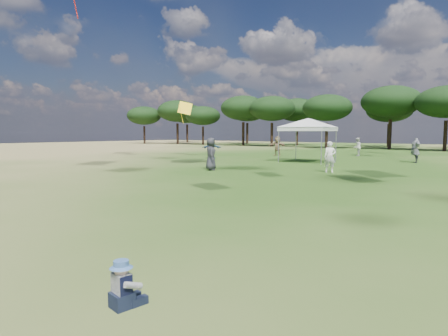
{
  "coord_description": "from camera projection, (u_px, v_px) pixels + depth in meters",
  "views": [
    {
      "loc": [
        3.7,
        -0.59,
        1.95
      ],
      "look_at": [
        0.36,
        3.6,
        1.44
      ],
      "focal_mm": 30.0,
      "sensor_mm": 36.0,
      "label": 1
    }
  ],
  "objects": [
    {
      "name": "tent_left",
      "position": [
        308.0,
        120.0,
        24.53
      ],
      "size": [
        6.13,
        6.13,
        3.2
      ],
      "rotation": [
        0.0,
        0.0,
        0.08
      ],
      "color": "gray",
      "rests_on": "ground"
    },
    {
      "name": "toddler",
      "position": [
        124.0,
        286.0,
        4.18
      ],
      "size": [
        0.38,
        0.41,
        0.54
      ],
      "rotation": [
        0.0,
        0.0,
        -0.14
      ],
      "color": "black",
      "rests_on": "ground"
    }
  ]
}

